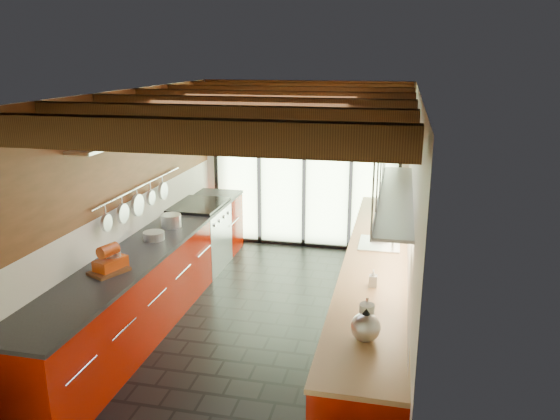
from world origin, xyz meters
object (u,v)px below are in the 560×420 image
(kettle, at_px, (366,325))
(bowl, at_px, (380,237))
(stand_mixer, at_px, (111,260))
(paper_towel, at_px, (366,320))
(soap_bottle, at_px, (373,278))

(kettle, xyz_separation_m, bowl, (0.00, 2.34, -0.09))
(stand_mixer, bearing_deg, kettle, -17.70)
(kettle, relative_size, bowl, 1.41)
(kettle, xyz_separation_m, paper_towel, (0.00, 0.06, 0.01))
(soap_bottle, xyz_separation_m, bowl, (0.00, 1.35, -0.06))
(stand_mixer, distance_m, kettle, 2.67)
(kettle, xyz_separation_m, soap_bottle, (0.00, 0.99, -0.03))
(stand_mixer, bearing_deg, bowl, 31.04)
(kettle, distance_m, soap_bottle, 0.99)
(paper_towel, bearing_deg, stand_mixer, 163.46)
(kettle, distance_m, bowl, 2.34)
(kettle, relative_size, soap_bottle, 1.87)
(stand_mixer, height_order, paper_towel, paper_towel)
(kettle, distance_m, paper_towel, 0.06)
(kettle, height_order, bowl, kettle)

